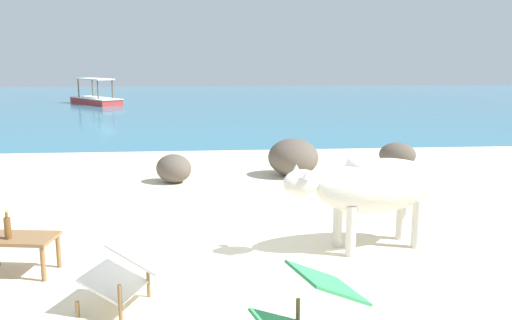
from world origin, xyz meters
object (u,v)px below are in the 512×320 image
at_px(bottle, 8,227).
at_px(deck_chair_near, 129,268).
at_px(deck_chair_far, 307,309).
at_px(low_bench_table, 18,243).
at_px(boat_red, 96,99).
at_px(cow, 374,186).

relative_size(bottle, deck_chair_near, 0.33).
distance_m(bottle, deck_chair_far, 3.27).
relative_size(low_bench_table, boat_red, 0.23).
height_order(cow, deck_chair_far, cow).
relative_size(deck_chair_near, boat_red, 0.25).
bearing_deg(boat_red, deck_chair_far, -22.74).
distance_m(cow, low_bench_table, 3.92).
distance_m(deck_chair_near, boat_red, 23.65).
bearing_deg(deck_chair_far, deck_chair_near, -48.74).
height_order(cow, deck_chair_near, cow).
relative_size(low_bench_table, bottle, 2.76).
height_order(cow, bottle, cow).
bearing_deg(boat_red, deck_chair_near, -25.49).
relative_size(cow, boat_red, 0.56).
height_order(cow, low_bench_table, cow).
bearing_deg(bottle, low_bench_table, 40.25).
distance_m(deck_chair_far, boat_red, 24.87).
relative_size(cow, low_bench_table, 2.47).
distance_m(low_bench_table, bottle, 0.20).
bearing_deg(boat_red, bottle, -28.32).
bearing_deg(bottle, cow, 7.04).
xyz_separation_m(cow, boat_red, (-7.67, 21.76, -0.49)).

